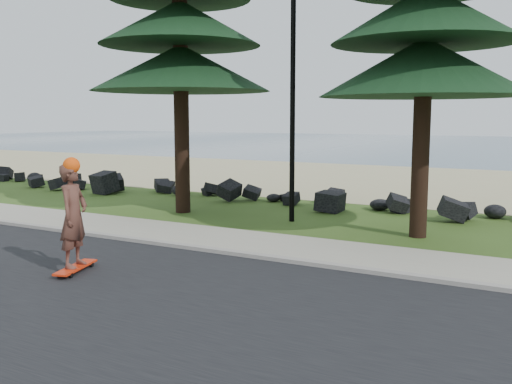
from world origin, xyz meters
TOP-DOWN VIEW (x-y plane):
  - ground at (0.00, 0.00)m, footprint 160.00×160.00m
  - road at (0.00, -4.50)m, footprint 160.00×7.00m
  - kerb at (0.00, -0.90)m, footprint 160.00×0.20m
  - sidewalk at (0.00, 0.20)m, footprint 160.00×2.00m
  - beach_sand at (0.00, 14.50)m, footprint 160.00×15.00m
  - ocean at (0.00, 51.00)m, footprint 160.00×58.00m
  - seawall_boulders at (0.00, 5.60)m, footprint 60.00×2.40m
  - lamp_post at (0.00, 3.20)m, footprint 0.25×0.14m
  - skateboarder at (-1.23, -3.43)m, footprint 0.63×1.16m

SIDE VIEW (x-z plane):
  - ground at x=0.00m, z-range 0.00..0.00m
  - seawall_boulders at x=0.00m, z-range -0.55..0.55m
  - ocean at x=0.00m, z-range 0.00..0.01m
  - beach_sand at x=0.00m, z-range 0.00..0.01m
  - road at x=0.00m, z-range 0.00..0.02m
  - sidewalk at x=0.00m, z-range 0.00..0.08m
  - kerb at x=0.00m, z-range 0.00..0.10m
  - skateboarder at x=-1.23m, z-range 0.01..2.11m
  - lamp_post at x=0.00m, z-range 0.06..8.20m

